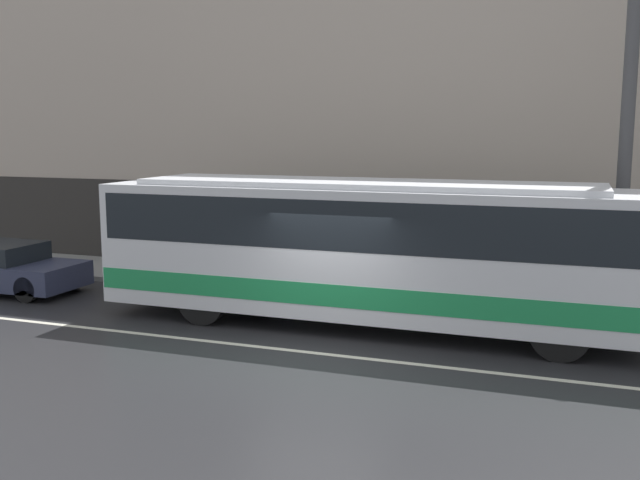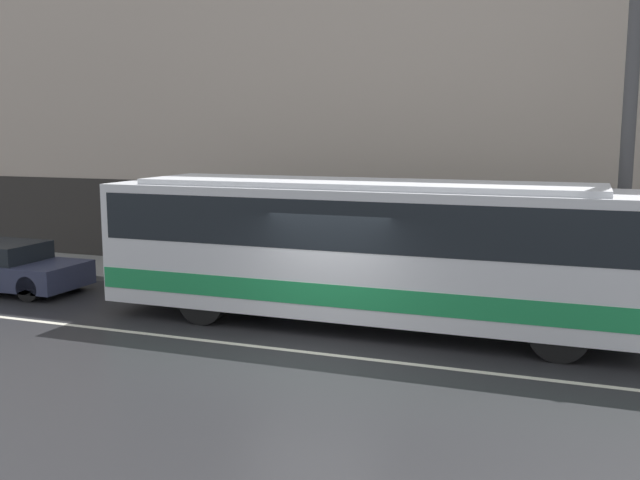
{
  "view_description": "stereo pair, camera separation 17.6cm",
  "coord_description": "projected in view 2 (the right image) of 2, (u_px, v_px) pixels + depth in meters",
  "views": [
    {
      "loc": [
        4.46,
        -12.06,
        4.11
      ],
      "look_at": [
        -0.66,
        2.21,
        1.79
      ],
      "focal_mm": 40.0,
      "sensor_mm": 36.0,
      "label": 1
    },
    {
      "loc": [
        4.62,
        -12.0,
        4.11
      ],
      "look_at": [
        -0.66,
        2.21,
        1.79
      ],
      "focal_mm": 40.0,
      "sensor_mm": 36.0,
      "label": 2
    }
  ],
  "objects": [
    {
      "name": "ground_plane",
      "position": [
        312.0,
        353.0,
        13.33
      ],
      "size": [
        60.0,
        60.0,
        0.0
      ],
      "primitive_type": "plane",
      "color": "#262628"
    },
    {
      "name": "sidewalk",
      "position": [
        387.0,
        290.0,
        18.31
      ],
      "size": [
        60.0,
        2.76,
        0.13
      ],
      "color": "gray",
      "rests_on": "ground_plane"
    },
    {
      "name": "building_facade",
      "position": [
        404.0,
        96.0,
        18.96
      ],
      "size": [
        60.0,
        0.35,
        10.46
      ],
      "color": "#B7A899",
      "rests_on": "ground_plane"
    },
    {
      "name": "lane_stripe",
      "position": [
        312.0,
        353.0,
        13.33
      ],
      "size": [
        54.0,
        0.14,
        0.01
      ],
      "color": "beige",
      "rests_on": "ground_plane"
    },
    {
      "name": "transit_bus",
      "position": [
        363.0,
        245.0,
        15.01
      ],
      "size": [
        11.28,
        2.61,
        3.09
      ],
      "color": "silver",
      "rests_on": "ground_plane"
    },
    {
      "name": "sedan_dark_behind",
      "position": [
        4.0,
        267.0,
        18.55
      ],
      "size": [
        4.31,
        1.82,
        1.25
      ],
      "color": "#2D334C",
      "rests_on": "ground_plane"
    },
    {
      "name": "utility_pole_near",
      "position": [
        630.0,
        108.0,
        15.26
      ],
      "size": [
        0.29,
        0.29,
        8.95
      ],
      "color": "#4C4C4F",
      "rests_on": "sidewalk"
    },
    {
      "name": "pedestrian_waiting",
      "position": [
        285.0,
        252.0,
        18.74
      ],
      "size": [
        0.36,
        0.36,
        1.74
      ],
      "color": "navy",
      "rests_on": "sidewalk"
    }
  ]
}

